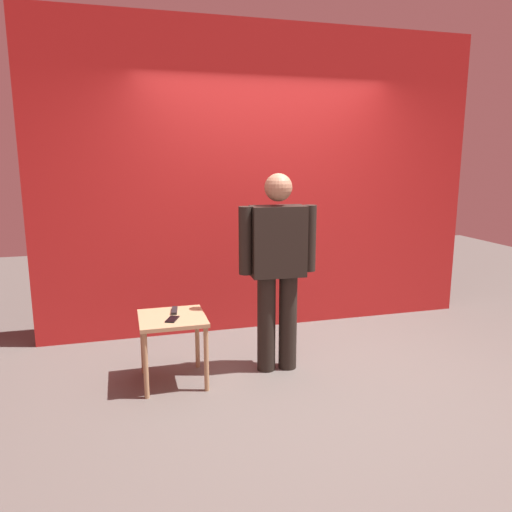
{
  "coord_description": "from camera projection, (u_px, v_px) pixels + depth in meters",
  "views": [
    {
      "loc": [
        -1.4,
        -3.35,
        1.72
      ],
      "look_at": [
        -0.32,
        0.55,
        0.91
      ],
      "focal_mm": 34.31,
      "sensor_mm": 36.0,
      "label": 1
    }
  ],
  "objects": [
    {
      "name": "ground_plane",
      "position": [
        313.0,
        380.0,
        3.87
      ],
      "size": [
        12.0,
        12.0,
        0.0
      ],
      "primitive_type": "plane",
      "color": "#59544F"
    },
    {
      "name": "side_table",
      "position": [
        172.0,
        327.0,
        3.75
      ],
      "size": [
        0.5,
        0.5,
        0.53
      ],
      "color": "tan",
      "rests_on": "ground_plane"
    },
    {
      "name": "back_wall_red",
      "position": [
        265.0,
        181.0,
        4.87
      ],
      "size": [
        4.46,
        0.12,
        2.99
      ],
      "primitive_type": "cube",
      "color": "red",
      "rests_on": "ground_plane"
    },
    {
      "name": "standing_person",
      "position": [
        278.0,
        263.0,
        3.9
      ],
      "size": [
        0.64,
        0.24,
        1.61
      ],
      "color": "black",
      "rests_on": "ground_plane"
    },
    {
      "name": "tv_remote",
      "position": [
        174.0,
        310.0,
        3.84
      ],
      "size": [
        0.07,
        0.17,
        0.02
      ],
      "primitive_type": "cube",
      "rotation": [
        0.0,
        0.0,
        -0.15
      ],
      "color": "black",
      "rests_on": "side_table"
    },
    {
      "name": "cell_phone",
      "position": [
        172.0,
        319.0,
        3.65
      ],
      "size": [
        0.12,
        0.16,
        0.01
      ],
      "primitive_type": "cube",
      "rotation": [
        0.0,
        0.0,
        -0.41
      ],
      "color": "black",
      "rests_on": "side_table"
    }
  ]
}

